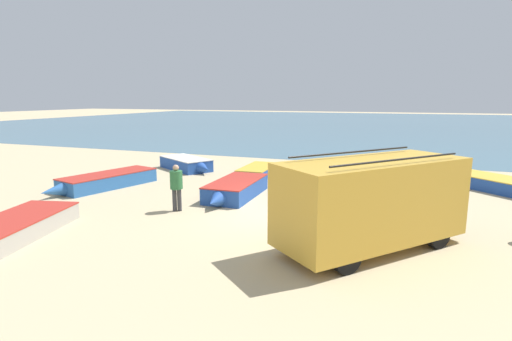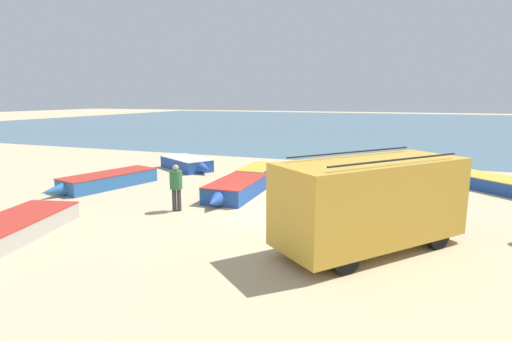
{
  "view_description": "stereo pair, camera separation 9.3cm",
  "coord_description": "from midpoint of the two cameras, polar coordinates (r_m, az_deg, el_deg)",
  "views": [
    {
      "loc": [
        4.1,
        -12.33,
        3.93
      ],
      "look_at": [
        -1.53,
        2.6,
        1.0
      ],
      "focal_mm": 28.0,
      "sensor_mm": 36.0,
      "label": 1
    },
    {
      "loc": [
        4.19,
        -12.29,
        3.93
      ],
      "look_at": [
        -1.53,
        2.6,
        1.0
      ],
      "focal_mm": 28.0,
      "sensor_mm": 36.0,
      "label": 2
    }
  ],
  "objects": [
    {
      "name": "ground_plane",
      "position": [
        13.57,
        2.0,
        -6.44
      ],
      "size": [
        200.0,
        200.0,
        0.0
      ],
      "primitive_type": "plane",
      "color": "tan"
    },
    {
      "name": "sea_water",
      "position": [
        64.56,
        17.07,
        6.48
      ],
      "size": [
        120.0,
        80.0,
        0.01
      ],
      "primitive_type": "cube",
      "color": "#477084",
      "rests_on": "ground_plane"
    },
    {
      "name": "parked_van",
      "position": [
        10.78,
        16.12,
        -4.16
      ],
      "size": [
        4.81,
        5.22,
        2.51
      ],
      "rotation": [
        0.0,
        0.0,
        0.87
      ],
      "color": "gold",
      "rests_on": "ground_plane"
    },
    {
      "name": "fishing_rowboat_0",
      "position": [
        13.36,
        -31.75,
        -7.1
      ],
      "size": [
        2.71,
        5.47,
        0.54
      ],
      "rotation": [
        0.0,
        0.0,
        1.81
      ],
      "color": "#ADA89E",
      "rests_on": "ground_plane"
    },
    {
      "name": "fishing_rowboat_1",
      "position": [
        15.95,
        -3.16,
        -2.66
      ],
      "size": [
        1.68,
        4.26,
        0.66
      ],
      "rotation": [
        0.0,
        0.0,
        4.75
      ],
      "color": "#234CA3",
      "rests_on": "ground_plane"
    },
    {
      "name": "fishing_rowboat_2",
      "position": [
        19.8,
        31.85,
        -1.8
      ],
      "size": [
        4.85,
        4.52,
        0.56
      ],
      "rotation": [
        0.0,
        0.0,
        2.41
      ],
      "color": "#234CA3",
      "rests_on": "ground_plane"
    },
    {
      "name": "fishing_rowboat_3",
      "position": [
        20.09,
        0.09,
        -0.14
      ],
      "size": [
        1.48,
        3.75,
        0.5
      ],
      "rotation": [
        0.0,
        0.0,
        4.75
      ],
      "color": "#234CA3",
      "rests_on": "ground_plane"
    },
    {
      "name": "fishing_rowboat_4",
      "position": [
        17.19,
        15.39,
        -2.18
      ],
      "size": [
        3.0,
        5.16,
        0.59
      ],
      "rotation": [
        0.0,
        0.0,
        1.2
      ],
      "color": "#234CA3",
      "rests_on": "ground_plane"
    },
    {
      "name": "fishing_rowboat_5",
      "position": [
        22.27,
        -9.96,
        0.94
      ],
      "size": [
        3.99,
        3.03,
        0.66
      ],
      "rotation": [
        0.0,
        0.0,
        5.74
      ],
      "color": "#234CA3",
      "rests_on": "ground_plane"
    },
    {
      "name": "fishing_rowboat_6",
      "position": [
        18.84,
        -20.83,
        -1.36
      ],
      "size": [
        2.51,
        5.21,
        0.62
      ],
      "rotation": [
        0.0,
        0.0,
        4.46
      ],
      "color": "#2D66AD",
      "rests_on": "ground_plane"
    },
    {
      "name": "fisherman_0",
      "position": [
        14.13,
        -11.49,
        -1.83
      ],
      "size": [
        0.43,
        0.43,
        1.65
      ],
      "rotation": [
        0.0,
        0.0,
        2.0
      ],
      "color": "#38383D",
      "rests_on": "ground_plane"
    }
  ]
}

